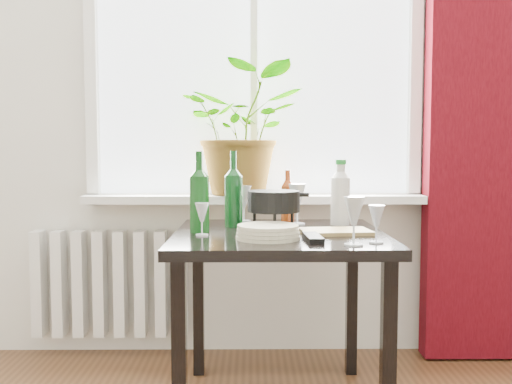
{
  "coord_description": "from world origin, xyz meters",
  "views": [
    {
      "loc": [
        -0.01,
        -0.75,
        1.08
      ],
      "look_at": [
        0.01,
        1.55,
        0.9
      ],
      "focal_mm": 40.0,
      "sensor_mm": 36.0,
      "label": 1
    }
  ],
  "objects_px": {
    "wineglass_back_center": "(297,203)",
    "cutting_board": "(335,231)",
    "wineglass_far_right": "(376,224)",
    "cleaning_bottle": "(340,192)",
    "radiator": "(110,283)",
    "wine_bottle_right": "(234,188)",
    "wineglass_front_left": "(202,219)",
    "wine_bottle_left": "(199,191)",
    "wineglass_front_right": "(354,221)",
    "wineglass_back_left": "(244,203)",
    "tv_remote": "(313,238)",
    "fondue_pot": "(274,211)",
    "potted_plant": "(244,130)",
    "plate_stack": "(268,232)",
    "table": "(279,254)",
    "bottle_amber": "(288,196)"
  },
  "relations": [
    {
      "from": "wineglass_back_center",
      "to": "wineglass_front_left",
      "type": "relative_size",
      "value": 1.44
    },
    {
      "from": "wine_bottle_left",
      "to": "wineglass_front_right",
      "type": "distance_m",
      "value": 0.66
    },
    {
      "from": "wineglass_front_left",
      "to": "wineglass_back_center",
      "type": "bearing_deg",
      "value": 39.74
    },
    {
      "from": "cleaning_bottle",
      "to": "plate_stack",
      "type": "relative_size",
      "value": 1.23
    },
    {
      "from": "table",
      "to": "wineglass_back_left",
      "type": "bearing_deg",
      "value": 113.14
    },
    {
      "from": "cleaning_bottle",
      "to": "wineglass_front_right",
      "type": "xyz_separation_m",
      "value": [
        -0.04,
        -0.55,
        -0.06
      ]
    },
    {
      "from": "wineglass_back_center",
      "to": "wineglass_front_left",
      "type": "xyz_separation_m",
      "value": [
        -0.4,
        -0.33,
        -0.03
      ]
    },
    {
      "from": "radiator",
      "to": "wine_bottle_right",
      "type": "xyz_separation_m",
      "value": [
        0.66,
        -0.46,
        0.53
      ]
    },
    {
      "from": "cleaning_bottle",
      "to": "plate_stack",
      "type": "bearing_deg",
      "value": -129.89
    },
    {
      "from": "radiator",
      "to": "wine_bottle_right",
      "type": "relative_size",
      "value": 2.39
    },
    {
      "from": "bottle_amber",
      "to": "cutting_board",
      "type": "distance_m",
      "value": 0.4
    },
    {
      "from": "wineglass_far_right",
      "to": "cleaning_bottle",
      "type": "bearing_deg",
      "value": 95.96
    },
    {
      "from": "table",
      "to": "tv_remote",
      "type": "xyz_separation_m",
      "value": [
        0.12,
        -0.21,
        0.1
      ]
    },
    {
      "from": "radiator",
      "to": "wineglass_back_center",
      "type": "bearing_deg",
      "value": -22.54
    },
    {
      "from": "radiator",
      "to": "wineglass_back_left",
      "type": "distance_m",
      "value": 0.88
    },
    {
      "from": "potted_plant",
      "to": "cutting_board",
      "type": "height_order",
      "value": "potted_plant"
    },
    {
      "from": "wine_bottle_right",
      "to": "cutting_board",
      "type": "relative_size",
      "value": 1.22
    },
    {
      "from": "fondue_pot",
      "to": "cutting_board",
      "type": "height_order",
      "value": "fondue_pot"
    },
    {
      "from": "bottle_amber",
      "to": "wineglass_front_right",
      "type": "xyz_separation_m",
      "value": [
        0.19,
        -0.64,
        -0.04
      ]
    },
    {
      "from": "wine_bottle_left",
      "to": "wine_bottle_right",
      "type": "distance_m",
      "value": 0.22
    },
    {
      "from": "table",
      "to": "tv_remote",
      "type": "distance_m",
      "value": 0.26
    },
    {
      "from": "cleaning_bottle",
      "to": "wineglass_far_right",
      "type": "distance_m",
      "value": 0.51
    },
    {
      "from": "wine_bottle_left",
      "to": "wineglass_far_right",
      "type": "xyz_separation_m",
      "value": [
        0.66,
        -0.28,
        -0.1
      ]
    },
    {
      "from": "bottle_amber",
      "to": "cutting_board",
      "type": "xyz_separation_m",
      "value": [
        0.17,
        -0.34,
        -0.12
      ]
    },
    {
      "from": "wineglass_far_right",
      "to": "cutting_board",
      "type": "distance_m",
      "value": 0.28
    },
    {
      "from": "bottle_amber",
      "to": "wineglass_back_left",
      "type": "bearing_deg",
      "value": 169.08
    },
    {
      "from": "potted_plant",
      "to": "bottle_amber",
      "type": "relative_size",
      "value": 2.66
    },
    {
      "from": "wineglass_front_right",
      "to": "wineglass_back_center",
      "type": "relative_size",
      "value": 0.93
    },
    {
      "from": "wineglass_back_center",
      "to": "tv_remote",
      "type": "bearing_deg",
      "value": -87.06
    },
    {
      "from": "radiator",
      "to": "wine_bottle_left",
      "type": "bearing_deg",
      "value": -50.13
    },
    {
      "from": "potted_plant",
      "to": "wineglass_front_right",
      "type": "bearing_deg",
      "value": -67.22
    },
    {
      "from": "table",
      "to": "wine_bottle_left",
      "type": "relative_size",
      "value": 2.53
    },
    {
      "from": "table",
      "to": "wineglass_front_left",
      "type": "xyz_separation_m",
      "value": [
        -0.31,
        -0.09,
        0.16
      ]
    },
    {
      "from": "potted_plant",
      "to": "cleaning_bottle",
      "type": "distance_m",
      "value": 0.65
    },
    {
      "from": "tv_remote",
      "to": "cutting_board",
      "type": "xyz_separation_m",
      "value": [
        0.11,
        0.18,
        -0.0
      ]
    },
    {
      "from": "radiator",
      "to": "wine_bottle_right",
      "type": "distance_m",
      "value": 0.96
    },
    {
      "from": "potted_plant",
      "to": "wine_bottle_left",
      "type": "height_order",
      "value": "potted_plant"
    },
    {
      "from": "radiator",
      "to": "wine_bottle_left",
      "type": "relative_size",
      "value": 2.38
    },
    {
      "from": "wineglass_back_left",
      "to": "wineglass_front_left",
      "type": "height_order",
      "value": "wineglass_back_left"
    },
    {
      "from": "tv_remote",
      "to": "wineglass_back_center",
      "type": "bearing_deg",
      "value": 89.49
    },
    {
      "from": "wineglass_back_left",
      "to": "wine_bottle_right",
      "type": "bearing_deg",
      "value": -103.45
    },
    {
      "from": "wineglass_back_left",
      "to": "tv_remote",
      "type": "xyz_separation_m",
      "value": [
        0.26,
        -0.56,
        -0.08
      ]
    },
    {
      "from": "wine_bottle_right",
      "to": "plate_stack",
      "type": "xyz_separation_m",
      "value": [
        0.14,
        -0.35,
        -0.14
      ]
    },
    {
      "from": "wineglass_back_left",
      "to": "wineglass_back_center",
      "type": "bearing_deg",
      "value": -24.57
    },
    {
      "from": "wineglass_front_left",
      "to": "potted_plant",
      "type": "bearing_deg",
      "value": 77.66
    },
    {
      "from": "wine_bottle_left",
      "to": "wineglass_front_right",
      "type": "relative_size",
      "value": 1.9
    },
    {
      "from": "wineglass_front_right",
      "to": "wineglass_back_left",
      "type": "relative_size",
      "value": 1.03
    },
    {
      "from": "wineglass_back_center",
      "to": "cutting_board",
      "type": "relative_size",
      "value": 0.69
    },
    {
      "from": "tv_remote",
      "to": "fondue_pot",
      "type": "bearing_deg",
      "value": 115.87
    },
    {
      "from": "wineglass_front_right",
      "to": "wineglass_front_left",
      "type": "xyz_separation_m",
      "value": [
        -0.55,
        0.23,
        -0.02
      ]
    }
  ]
}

